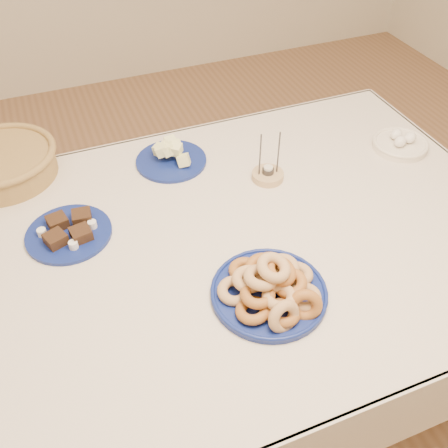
{
  "coord_description": "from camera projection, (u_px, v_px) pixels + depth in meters",
  "views": [
    {
      "loc": [
        -0.33,
        -0.89,
        1.69
      ],
      "look_at": [
        0.0,
        -0.05,
        0.85
      ],
      "focal_mm": 40.0,
      "sensor_mm": 36.0,
      "label": 1
    }
  ],
  "objects": [
    {
      "name": "melon_plate",
      "position": [
        171.0,
        155.0,
        1.57
      ],
      "size": [
        0.27,
        0.27,
        0.08
      ],
      "rotation": [
        0.0,
        0.0,
        0.23
      ],
      "color": "navy",
      "rests_on": "dining_table"
    },
    {
      "name": "brownie_plate",
      "position": [
        69.0,
        232.0,
        1.34
      ],
      "size": [
        0.25,
        0.25,
        0.04
      ],
      "rotation": [
        0.0,
        0.0,
        0.07
      ],
      "color": "navy",
      "rests_on": "dining_table"
    },
    {
      "name": "dining_table",
      "position": [
        217.0,
        266.0,
        1.41
      ],
      "size": [
        1.71,
        1.11,
        0.75
      ],
      "color": "brown",
      "rests_on": "ground"
    },
    {
      "name": "wicker_basket",
      "position": [
        1.0,
        163.0,
        1.51
      ],
      "size": [
        0.38,
        0.38,
        0.09
      ],
      "rotation": [
        0.0,
        0.0,
        -0.14
      ],
      "color": "brown",
      "rests_on": "dining_table"
    },
    {
      "name": "ground",
      "position": [
        219.0,
        383.0,
        1.85
      ],
      "size": [
        5.0,
        5.0,
        0.0
      ],
      "primitive_type": "plane",
      "color": "brown",
      "rests_on": "ground"
    },
    {
      "name": "egg_bowl",
      "position": [
        400.0,
        143.0,
        1.63
      ],
      "size": [
        0.23,
        0.23,
        0.06
      ],
      "rotation": [
        0.0,
        0.0,
        0.38
      ],
      "color": "silver",
      "rests_on": "dining_table"
    },
    {
      "name": "donut_platter",
      "position": [
        271.0,
        288.0,
        1.17
      ],
      "size": [
        0.29,
        0.29,
        0.13
      ],
      "rotation": [
        0.0,
        0.0,
        0.03
      ],
      "color": "navy",
      "rests_on": "dining_table"
    },
    {
      "name": "candle_holder",
      "position": [
        268.0,
        175.0,
        1.52
      ],
      "size": [
        0.11,
        0.11,
        0.16
      ],
      "rotation": [
        0.0,
        0.0,
        -0.16
      ],
      "color": "tan",
      "rests_on": "dining_table"
    }
  ]
}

